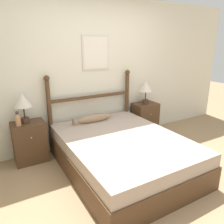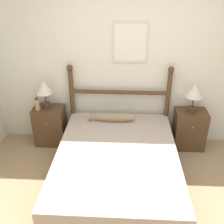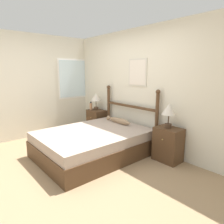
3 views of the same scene
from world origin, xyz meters
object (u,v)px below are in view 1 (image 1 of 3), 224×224
(bed, at_px, (122,153))
(bottle, at_px, (18,119))
(fish_pillow, at_px, (93,119))
(nightstand_left, at_px, (30,142))
(table_lamp_left, at_px, (23,102))
(nightstand_right, at_px, (145,118))
(table_lamp_right, at_px, (146,88))

(bed, distance_m, bottle, 1.57)
(bed, xyz_separation_m, fish_pillow, (-0.10, 0.76, 0.32))
(nightstand_left, distance_m, table_lamp_left, 0.64)
(nightstand_right, height_order, bottle, bottle)
(bottle, bearing_deg, nightstand_left, 31.03)
(nightstand_right, bearing_deg, table_lamp_left, 179.68)
(bed, distance_m, nightstand_right, 1.43)
(table_lamp_left, height_order, table_lamp_right, same)
(nightstand_right, bearing_deg, nightstand_left, 180.00)
(nightstand_right, relative_size, table_lamp_right, 1.43)
(nightstand_left, xyz_separation_m, fish_pillow, (1.01, -0.13, 0.25))
(table_lamp_left, bearing_deg, fish_pillow, -7.95)
(nightstand_left, relative_size, table_lamp_right, 1.43)
(nightstand_right, xyz_separation_m, table_lamp_left, (-2.26, 0.01, 0.64))
(nightstand_right, relative_size, fish_pillow, 0.91)
(nightstand_left, xyz_separation_m, bottle, (-0.13, -0.08, 0.42))
(table_lamp_left, relative_size, table_lamp_right, 1.00)
(bed, xyz_separation_m, nightstand_left, (-1.12, 0.89, 0.07))
(bed, bearing_deg, nightstand_right, 38.62)
(nightstand_left, xyz_separation_m, nightstand_right, (2.24, 0.00, 0.00))
(bottle, relative_size, fish_pillow, 0.32)
(nightstand_left, height_order, bottle, bottle)
(nightstand_right, distance_m, fish_pillow, 1.25)
(nightstand_right, height_order, table_lamp_right, table_lamp_right)
(bottle, bearing_deg, nightstand_right, 1.95)
(fish_pillow, bearing_deg, table_lamp_right, 5.76)
(nightstand_right, relative_size, bottle, 2.87)
(nightstand_right, distance_m, bottle, 2.41)
(table_lamp_left, xyz_separation_m, table_lamp_right, (2.25, -0.02, 0.00))
(nightstand_left, relative_size, nightstand_right, 1.00)
(nightstand_left, bearing_deg, nightstand_right, 0.00)
(fish_pillow, bearing_deg, bottle, 177.40)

